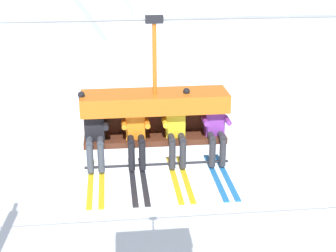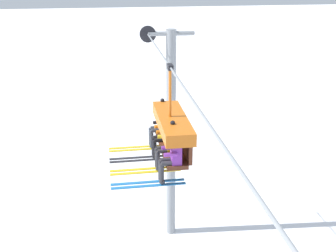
{
  "view_description": "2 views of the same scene",
  "coord_description": "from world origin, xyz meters",
  "px_view_note": "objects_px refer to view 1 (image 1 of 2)",
  "views": [
    {
      "loc": [
        -1.87,
        -8.86,
        9.29
      ],
      "look_at": [
        -0.95,
        -0.78,
        6.21
      ],
      "focal_mm": 55.0,
      "sensor_mm": 36.0,
      "label": 1
    },
    {
      "loc": [
        8.26,
        -2.28,
        10.25
      ],
      "look_at": [
        -1.29,
        -0.83,
        6.5
      ],
      "focal_mm": 45.0,
      "sensor_mm": 36.0,
      "label": 2
    }
  ],
  "objects_px": {
    "skier_black": "(94,131)",
    "skier_orange": "(136,131)",
    "chairlift_chair": "(155,109)",
    "skier_yellow": "(176,128)",
    "skier_purple": "(216,128)"
  },
  "relations": [
    {
      "from": "skier_black",
      "to": "skier_orange",
      "type": "distance_m",
      "value": 0.68
    },
    {
      "from": "chairlift_chair",
      "to": "skier_black",
      "type": "distance_m",
      "value": 1.07
    },
    {
      "from": "skier_yellow",
      "to": "skier_black",
      "type": "bearing_deg",
      "value": 180.0
    },
    {
      "from": "skier_black",
      "to": "skier_purple",
      "type": "bearing_deg",
      "value": -0.19
    },
    {
      "from": "chairlift_chair",
      "to": "skier_orange",
      "type": "height_order",
      "value": "chairlift_chair"
    },
    {
      "from": "chairlift_chair",
      "to": "skier_black",
      "type": "bearing_deg",
      "value": -168.03
    },
    {
      "from": "skier_orange",
      "to": "chairlift_chair",
      "type": "bearing_deg",
      "value": 33.36
    },
    {
      "from": "chairlift_chair",
      "to": "skier_yellow",
      "type": "relative_size",
      "value": 1.44
    },
    {
      "from": "chairlift_chair",
      "to": "skier_purple",
      "type": "bearing_deg",
      "value": -12.38
    },
    {
      "from": "skier_orange",
      "to": "skier_purple",
      "type": "xyz_separation_m",
      "value": [
        1.34,
        0.0,
        0.0
      ]
    },
    {
      "from": "chairlift_chair",
      "to": "skier_orange",
      "type": "distance_m",
      "value": 0.5
    },
    {
      "from": "skier_black",
      "to": "chairlift_chair",
      "type": "bearing_deg",
      "value": 11.97
    },
    {
      "from": "skier_black",
      "to": "skier_yellow",
      "type": "height_order",
      "value": "same"
    },
    {
      "from": "skier_yellow",
      "to": "skier_purple",
      "type": "relative_size",
      "value": 1.0
    },
    {
      "from": "skier_black",
      "to": "skier_orange",
      "type": "height_order",
      "value": "skier_black"
    }
  ]
}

